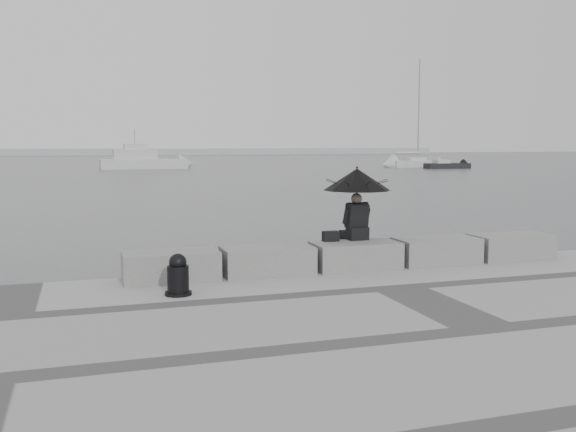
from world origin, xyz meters
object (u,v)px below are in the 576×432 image
object	(u,v)px
motor_cruiser	(144,161)
small_motorboat	(447,166)
seated_person	(357,186)
mooring_bollard	(178,278)
sailboat_right	(415,163)

from	to	relation	value
motor_cruiser	small_motorboat	size ratio (longest dim) A/B	1.79
seated_person	mooring_bollard	distance (m)	4.06
motor_cruiser	small_motorboat	xyz separation A→B (m)	(33.33, -9.14, -0.57)
seated_person	sailboat_right	size ratio (longest dim) A/B	0.11
sailboat_right	motor_cruiser	size ratio (longest dim) A/B	1.34
motor_cruiser	small_motorboat	bearing A→B (deg)	-17.93
seated_person	small_motorboat	size ratio (longest dim) A/B	0.26
mooring_bollard	sailboat_right	bearing A→B (deg)	58.23
mooring_bollard	sailboat_right	distance (m)	70.10
mooring_bollard	motor_cruiser	world-z (taller)	motor_cruiser
motor_cruiser	small_motorboat	world-z (taller)	motor_cruiser
motor_cruiser	seated_person	bearing A→B (deg)	-94.10
small_motorboat	seated_person	bearing A→B (deg)	-124.05
seated_person	small_motorboat	distance (m)	63.99
sailboat_right	motor_cruiser	bearing A→B (deg)	164.95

